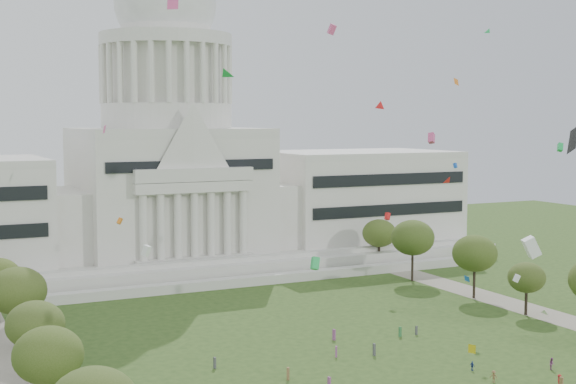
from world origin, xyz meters
TOP-DOWN VIEW (x-y plane):
  - capitol at (0.00, 113.59)m, footprint 160.00×64.50m
  - path_right at (48.00, 30.00)m, footprint 8.00×160.00m
  - row_tree_l_2 at (-45.04, 17.30)m, footprint 8.42×8.42m
  - row_tree_l_3 at (-44.09, 33.92)m, footprint 8.12×8.12m
  - row_tree_r_3 at (44.40, 34.48)m, footprint 7.01×7.01m
  - row_tree_l_4 at (-44.08, 52.42)m, footprint 9.29×9.29m
  - row_tree_r_4 at (44.76, 50.04)m, footprint 9.19×9.19m
  - row_tree_r_5 at (43.49, 70.19)m, footprint 9.82×9.82m
  - row_tree_r_6 at (45.96, 88.13)m, footprint 8.42×8.42m
  - person_2 at (24.63, 7.33)m, footprint 0.94×1.01m
  - person_3 at (13.05, 6.41)m, footprint 1.05×1.25m
  - person_9 at (20.12, 1.26)m, footprint 1.18×1.14m
  - person_10 at (13.84, 12.01)m, footprint 0.61×0.89m
  - distant_crowd at (-12.22, 16.13)m, footprint 60.51×37.68m
  - kite_swarm at (3.75, 7.73)m, footprint 86.38×108.52m

SIDE VIEW (x-z plane):
  - path_right at x=48.00m, z-range 0.00..0.04m
  - person_10 at x=13.84m, z-range 0.00..1.38m
  - person_9 at x=20.12m, z-range 0.00..1.68m
  - person_3 at x=13.05m, z-range 0.00..1.72m
  - distant_crowd at x=-12.22m, z-range -0.11..1.84m
  - person_2 at x=24.63m, z-range 0.00..1.77m
  - row_tree_r_3 at x=44.40m, z-range 2.09..12.07m
  - row_tree_l_3 at x=-44.09m, z-range 2.43..13.98m
  - row_tree_r_6 at x=45.96m, z-range 2.52..14.49m
  - row_tree_l_2 at x=-45.04m, z-range 2.52..14.49m
  - row_tree_r_4 at x=44.76m, z-range 2.76..15.82m
  - row_tree_l_4 at x=-44.08m, z-range 2.79..16.00m
  - row_tree_r_5 at x=43.49m, z-range 2.95..16.91m
  - capitol at x=0.00m, z-range -23.35..67.95m
  - kite_swarm at x=3.75m, z-range -2.07..59.24m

